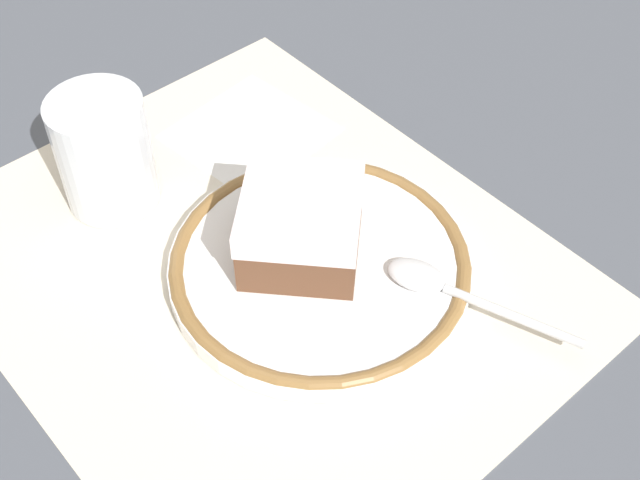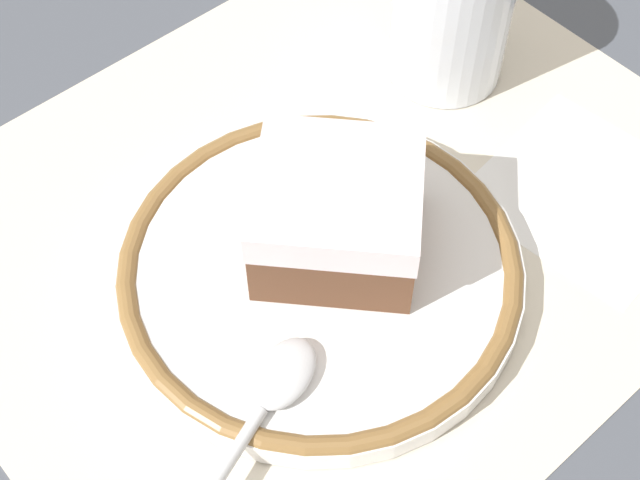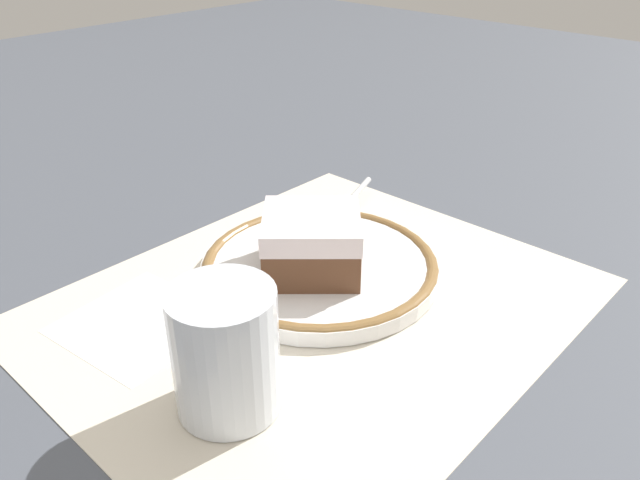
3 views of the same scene
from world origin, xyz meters
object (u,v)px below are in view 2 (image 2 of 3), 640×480
object	(u,v)px
cup	(451,21)
napkin	(588,192)
plate	(320,269)
cake_slice	(337,213)
spoon	(263,406)

from	to	relation	value
cup	napkin	size ratio (longest dim) A/B	0.79
plate	napkin	world-z (taller)	plate
cake_slice	napkin	bearing A→B (deg)	156.11
cup	napkin	world-z (taller)	cup
spoon	cake_slice	bearing A→B (deg)	-151.39
plate	napkin	bearing A→B (deg)	159.55
plate	cup	xyz separation A→B (m)	(-0.15, -0.06, 0.03)
spoon	cup	bearing A→B (deg)	-154.73
cake_slice	cup	bearing A→B (deg)	-156.84
plate	napkin	xyz separation A→B (m)	(-0.14, 0.05, -0.01)
cake_slice	spoon	xyz separation A→B (m)	(0.08, 0.05, -0.02)
spoon	napkin	size ratio (longest dim) A/B	1.20
plate	cup	bearing A→B (deg)	-157.57
cup	plate	bearing A→B (deg)	22.43
napkin	plate	bearing A→B (deg)	-20.45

